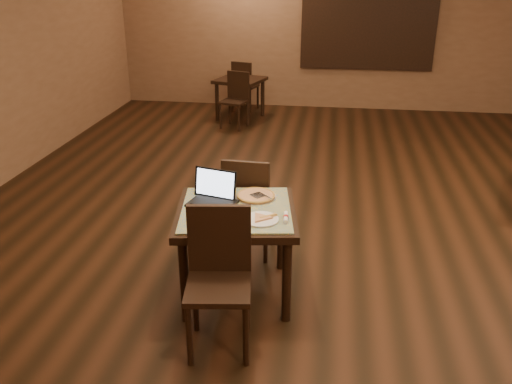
% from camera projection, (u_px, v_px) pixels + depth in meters
% --- Properties ---
extents(ground, '(10.00, 10.00, 0.00)m').
position_uv_depth(ground, '(329.00, 225.00, 5.63)').
color(ground, black).
rests_on(ground, ground).
extents(wall_back, '(8.00, 0.02, 3.00)m').
position_uv_depth(wall_back, '(340.00, 24.00, 9.59)').
color(wall_back, brown).
rests_on(wall_back, ground).
extents(mural, '(2.34, 0.05, 1.64)m').
position_uv_depth(mural, '(369.00, 22.00, 9.47)').
color(mural, '#295C99').
rests_on(mural, wall_back).
extents(tiled_table, '(1.05, 1.05, 0.76)m').
position_uv_depth(tiled_table, '(236.00, 220.00, 4.24)').
color(tiled_table, black).
rests_on(tiled_table, ground).
extents(chair_main_near, '(0.50, 0.50, 1.02)m').
position_uv_depth(chair_main_near, '(219.00, 270.00, 3.72)').
color(chair_main_near, black).
rests_on(chair_main_near, ground).
extents(chair_main_far, '(0.44, 0.44, 0.97)m').
position_uv_depth(chair_main_far, '(248.00, 202.00, 4.85)').
color(chair_main_far, black).
rests_on(chair_main_far, ground).
extents(laptop, '(0.41, 0.37, 0.25)m').
position_uv_depth(laptop, '(214.00, 194.00, 4.30)').
color(laptop, black).
rests_on(laptop, tiled_table).
extents(plate, '(0.26, 0.26, 0.01)m').
position_uv_depth(plate, '(261.00, 219.00, 4.01)').
color(plate, white).
rests_on(plate, tiled_table).
extents(pizza_slice, '(0.25, 0.25, 0.02)m').
position_uv_depth(pizza_slice, '(261.00, 218.00, 4.00)').
color(pizza_slice, beige).
rests_on(pizza_slice, plate).
extents(pizza_pan, '(0.34, 0.34, 0.01)m').
position_uv_depth(pizza_pan, '(256.00, 197.00, 4.40)').
color(pizza_pan, silver).
rests_on(pizza_pan, tiled_table).
extents(pizza_whole, '(0.31, 0.31, 0.02)m').
position_uv_depth(pizza_whole, '(256.00, 195.00, 4.40)').
color(pizza_whole, beige).
rests_on(pizza_whole, pizza_pan).
extents(spatula, '(0.25, 0.25, 0.01)m').
position_uv_depth(spatula, '(258.00, 195.00, 4.37)').
color(spatula, silver).
rests_on(spatula, pizza_whole).
extents(napkin_roll, '(0.05, 0.16, 0.04)m').
position_uv_depth(napkin_roll, '(286.00, 217.00, 4.01)').
color(napkin_roll, white).
rests_on(napkin_roll, tiled_table).
extents(other_table_b, '(0.91, 0.91, 0.69)m').
position_uv_depth(other_table_b, '(240.00, 85.00, 9.26)').
color(other_table_b, black).
rests_on(other_table_b, ground).
extents(other_table_b_chair_near, '(0.48, 0.48, 0.89)m').
position_uv_depth(other_table_b_chair_near, '(236.00, 96.00, 8.81)').
color(other_table_b_chair_near, black).
rests_on(other_table_b_chair_near, ground).
extents(other_table_b_chair_far, '(0.48, 0.48, 0.89)m').
position_uv_depth(other_table_b_chair_far, '(244.00, 83.00, 9.77)').
color(other_table_b_chair_far, black).
rests_on(other_table_b_chair_far, ground).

